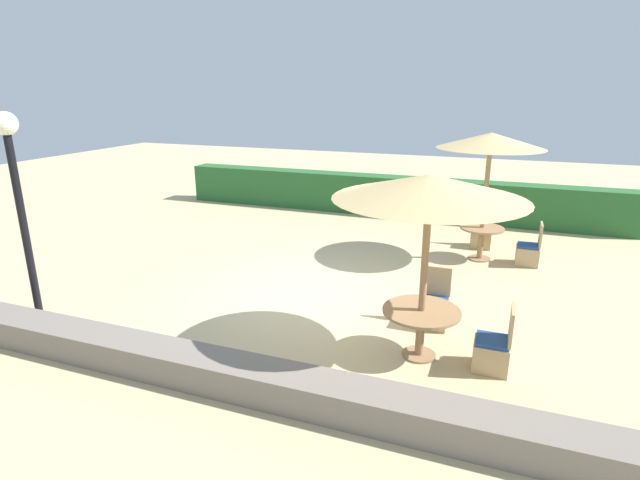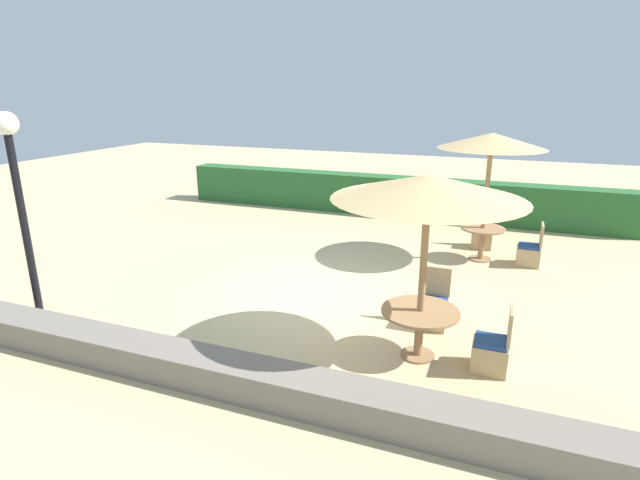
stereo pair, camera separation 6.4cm
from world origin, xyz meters
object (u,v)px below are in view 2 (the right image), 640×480
object	(u,v)px
patio_chair_front_right_north	(432,310)
round_table_back_right	(482,236)
lamp_post	(15,176)
patio_chair_back_right_east	(529,253)
round_table_front_right	(420,320)
patio_chair_front_right_east	(491,352)
parasol_back_right	(492,142)
patio_chair_back_right_north	(482,237)
parasol_front_right	(428,188)

from	to	relation	value
patio_chair_front_right_north	round_table_back_right	distance (m)	3.64
lamp_post	patio_chair_back_right_east	xyz separation A→B (m)	(7.70, 5.53, -2.09)
round_table_front_right	round_table_back_right	distance (m)	4.65
patio_chair_front_right_east	patio_chair_back_right_east	bearing A→B (deg)	-6.79
patio_chair_front_right_east	parasol_back_right	bearing A→B (deg)	5.38
round_table_front_right	parasol_back_right	size ratio (longest dim) A/B	0.39
patio_chair_front_right_east	patio_chair_back_right_north	bearing A→B (deg)	4.81
parasol_front_right	round_table_back_right	bearing A→B (deg)	83.32
patio_chair_front_right_north	patio_chair_back_right_east	world-z (taller)	same
patio_chair_front_right_north	round_table_back_right	bearing A→B (deg)	-97.98
round_table_front_right	patio_chair_front_right_east	size ratio (longest dim) A/B	1.16
patio_chair_back_right_east	patio_chair_front_right_east	bearing A→B (deg)	173.21
patio_chair_front_right_east	patio_chair_front_right_north	bearing A→B (deg)	42.35
parasol_front_right	patio_chair_back_right_east	world-z (taller)	parasol_front_right
parasol_front_right	patio_chair_front_right_east	distance (m)	2.37
lamp_post	round_table_back_right	xyz separation A→B (m)	(6.72, 5.54, -1.80)
round_table_front_right	round_table_back_right	world-z (taller)	round_table_back_right
parasol_front_right	patio_chair_front_right_north	size ratio (longest dim) A/B	2.80
lamp_post	round_table_front_right	size ratio (longest dim) A/B	3.07
lamp_post	patio_chair_back_right_north	distance (m)	9.53
lamp_post	patio_chair_front_right_north	world-z (taller)	lamp_post
lamp_post	round_table_front_right	distance (m)	6.49
lamp_post	patio_chair_front_right_north	xyz separation A→B (m)	(6.21, 1.94, -2.09)
patio_chair_front_right_north	patio_chair_front_right_east	xyz separation A→B (m)	(0.94, -1.03, 0.00)
round_table_front_right	patio_chair_back_right_east	bearing A→B (deg)	71.67
round_table_back_right	patio_chair_back_right_east	size ratio (longest dim) A/B	1.01
round_table_front_right	patio_chair_back_right_east	distance (m)	4.87
parasol_back_right	lamp_post	bearing A→B (deg)	-140.50
parasol_front_right	patio_chair_back_right_north	world-z (taller)	parasol_front_right
lamp_post	parasol_front_right	world-z (taller)	lamp_post
parasol_back_right	round_table_back_right	bearing A→B (deg)	135.00
patio_chair_front_right_north	round_table_front_right	bearing A→B (deg)	87.91
patio_chair_back_right_east	patio_chair_back_right_north	bearing A→B (deg)	47.52
parasol_front_right	patio_chair_front_right_east	xyz separation A→B (m)	(0.98, -0.01, -2.16)
patio_chair_back_right_north	parasol_front_right	bearing A→B (deg)	84.74
patio_chair_front_right_north	round_table_back_right	size ratio (longest dim) A/B	0.99
parasol_front_right	patio_chair_front_right_north	distance (m)	2.39
lamp_post	patio_chair_back_right_north	xyz separation A→B (m)	(6.69, 6.46, -2.09)
patio_chair_back_right_east	round_table_back_right	bearing A→B (deg)	89.43
patio_chair_front_right_east	patio_chair_back_right_east	distance (m)	4.65
round_table_front_right	patio_chair_back_right_east	world-z (taller)	patio_chair_back_right_east
lamp_post	patio_chair_front_right_north	distance (m)	6.84
parasol_back_right	patio_chair_back_right_east	world-z (taller)	parasol_back_right
patio_chair_front_right_north	round_table_back_right	xyz separation A→B (m)	(0.50, 3.60, 0.29)
patio_chair_front_right_north	round_table_back_right	world-z (taller)	patio_chair_front_right_north
parasol_front_right	round_table_front_right	world-z (taller)	parasol_front_right
parasol_front_right	round_table_back_right	size ratio (longest dim) A/B	2.78
parasol_front_right	lamp_post	bearing A→B (deg)	-171.57
patio_chair_front_right_east	parasol_back_right	world-z (taller)	parasol_back_right
parasol_front_right	patio_chair_back_right_east	bearing A→B (deg)	71.67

